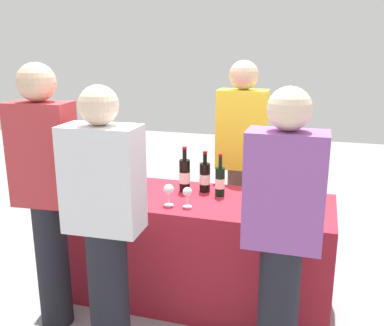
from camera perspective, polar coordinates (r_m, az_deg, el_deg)
name	(u,v)px	position (r m, az deg, el deg)	size (l,w,h in m)	color
ground_plane	(192,296)	(3.40, 0.00, -17.04)	(12.00, 12.00, 0.00)	gray
tasting_table	(192,248)	(3.21, 0.00, -11.12)	(1.94, 0.71, 0.78)	maroon
wine_bottle_0	(95,169)	(3.37, -12.62, -0.79)	(0.08, 0.08, 0.34)	black
wine_bottle_1	(137,171)	(3.33, -7.21, -1.06)	(0.07, 0.07, 0.30)	black
wine_bottle_2	(185,175)	(3.14, -0.97, -1.62)	(0.08, 0.08, 0.33)	black
wine_bottle_3	(205,177)	(3.15, 1.70, -1.84)	(0.08, 0.08, 0.30)	black
wine_bottle_4	(220,181)	(3.06, 3.70, -2.39)	(0.07, 0.07, 0.30)	black
wine_bottle_5	(285,187)	(2.99, 12.08, -3.08)	(0.07, 0.07, 0.31)	black
wine_bottle_6	(299,186)	(3.03, 13.87, -2.98)	(0.08, 0.08, 0.30)	black
wine_glass_0	(94,182)	(3.12, -12.73, -2.43)	(0.07, 0.07, 0.15)	silver
wine_glass_1	(169,190)	(2.88, -3.08, -3.58)	(0.07, 0.07, 0.15)	silver
wine_glass_2	(187,193)	(2.85, -0.60, -3.95)	(0.06, 0.06, 0.14)	silver
server_pouring	(241,157)	(3.56, 6.49, 0.78)	(0.40, 0.23, 1.71)	brown
guest_0	(46,189)	(2.85, -18.62, -3.26)	(0.40, 0.24, 1.72)	black
guest_1	(105,218)	(2.52, -11.38, -7.16)	(0.44, 0.26, 1.61)	black
guest_2	(282,231)	(2.32, 11.78, -8.78)	(0.40, 0.22, 1.63)	black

